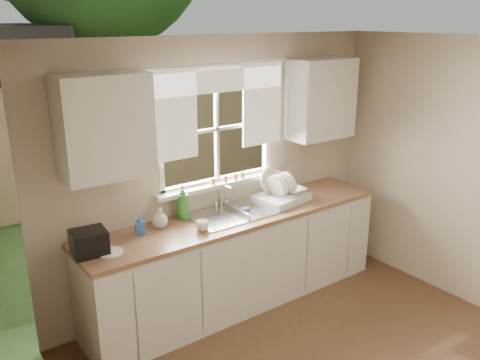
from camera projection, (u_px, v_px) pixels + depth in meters
room_walls at (398, 249)px, 3.24m from camera, size 3.62×4.02×2.50m
ceiling at (410, 44)px, 2.90m from camera, size 3.60×4.00×0.02m
window at (218, 147)px, 4.75m from camera, size 1.38×0.16×1.06m
curtains at (220, 100)px, 4.57m from camera, size 1.50×0.03×0.81m
base_cabinets at (238, 261)px, 4.83m from camera, size 3.00×0.62×0.87m
countertop at (238, 216)px, 4.69m from camera, size 3.04×0.65×0.04m
upper_cabinet_left at (104, 127)px, 3.86m from camera, size 0.70×0.33×0.80m
upper_cabinet_right at (321, 99)px, 5.15m from camera, size 0.70×0.33×0.80m
wall_outlet at (288, 172)px, 5.36m from camera, size 0.08×0.01×0.12m
sill_jars at (229, 178)px, 4.85m from camera, size 0.38×0.04×0.06m
sink at (236, 220)px, 4.73m from camera, size 0.88×0.52×0.40m
dish_rack at (281, 194)px, 5.00m from camera, size 0.56×0.45×0.31m
bowl at (295, 191)px, 5.03m from camera, size 0.22×0.22×0.05m
soap_bottle_a at (183, 202)px, 4.53m from camera, size 0.13×0.13×0.32m
soap_bottle_b at (140, 224)px, 4.24m from camera, size 0.09×0.10×0.17m
soap_bottle_c at (160, 218)px, 4.37m from camera, size 0.16×0.16×0.17m
saucer at (110, 252)px, 3.92m from camera, size 0.20×0.20×0.01m
cup at (202, 226)px, 4.31m from camera, size 0.12×0.12×0.09m
black_appliance at (89, 242)px, 3.88m from camera, size 0.28×0.25×0.19m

